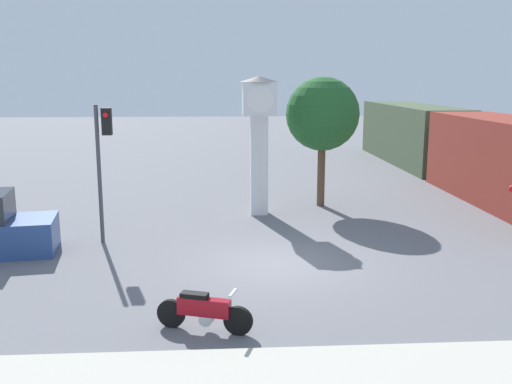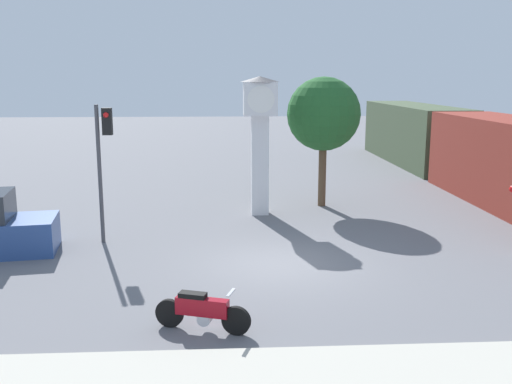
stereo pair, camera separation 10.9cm
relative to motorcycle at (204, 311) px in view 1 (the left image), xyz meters
The scene contains 6 objects.
ground_plane 4.52m from the motorcycle, 64.24° to the left, with size 120.00×120.00×0.00m, color slate.
motorcycle is the anchor object (origin of this frame).
clock_tower 10.52m from the motorcycle, 79.87° to the left, with size 1.42×1.42×5.03m.
freight_train 20.18m from the motorcycle, 54.26° to the left, with size 2.80×24.69×3.40m.
traffic_light 7.60m from the motorcycle, 115.85° to the left, with size 0.50×0.35×4.21m.
street_tree 12.38m from the motorcycle, 68.90° to the left, with size 2.84×2.84×5.03m.
Camera 1 is at (-1.58, -14.75, 4.99)m, focal length 40.00 mm.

